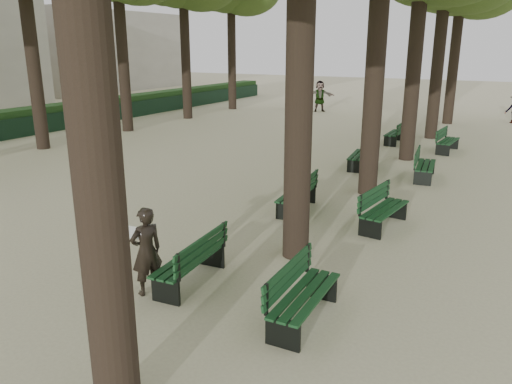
% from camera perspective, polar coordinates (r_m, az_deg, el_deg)
% --- Properties ---
extents(ground, '(120.00, 120.00, 0.00)m').
position_cam_1_polar(ground, '(8.59, -13.47, -12.20)').
color(ground, beige).
rests_on(ground, ground).
extents(bench_left_0, '(0.72, 1.84, 0.92)m').
position_cam_1_polar(bench_left_0, '(8.95, -7.52, -8.72)').
color(bench_left_0, black).
rests_on(bench_left_0, ground).
extents(bench_left_1, '(0.73, 1.84, 0.92)m').
position_cam_1_polar(bench_left_1, '(12.69, 4.66, -0.96)').
color(bench_left_1, black).
rests_on(bench_left_1, ground).
extents(bench_left_2, '(0.77, 1.85, 0.92)m').
position_cam_1_polar(bench_left_2, '(17.52, 11.73, 3.62)').
color(bench_left_2, black).
rests_on(bench_left_2, ground).
extents(bench_left_3, '(0.57, 1.80, 0.92)m').
position_cam_1_polar(bench_left_3, '(22.29, 15.56, 6.06)').
color(bench_left_3, black).
rests_on(bench_left_3, ground).
extents(bench_right_0, '(0.61, 1.81, 0.92)m').
position_cam_1_polar(bench_right_0, '(7.77, 5.52, -12.76)').
color(bench_right_0, black).
rests_on(bench_right_0, ground).
extents(bench_right_1, '(0.79, 1.86, 0.92)m').
position_cam_1_polar(bench_right_1, '(11.86, 14.41, -2.70)').
color(bench_right_1, black).
rests_on(bench_right_1, ground).
extents(bench_right_2, '(0.77, 1.85, 0.92)m').
position_cam_1_polar(bench_right_2, '(16.53, 18.72, 2.32)').
color(bench_right_2, black).
rests_on(bench_right_2, ground).
extents(bench_right_3, '(0.70, 1.84, 0.92)m').
position_cam_1_polar(bench_right_3, '(21.10, 21.04, 5.01)').
color(bench_right_3, black).
rests_on(bench_right_3, ground).
extents(man_with_map, '(0.69, 0.68, 1.53)m').
position_cam_1_polar(man_with_map, '(8.54, -12.42, -6.60)').
color(man_with_map, black).
rests_on(man_with_map, ground).
extents(pedestrian_a, '(0.72, 1.01, 1.93)m').
position_cam_1_polar(pedestrian_a, '(33.37, 4.44, 11.07)').
color(pedestrian_a, '#262628').
rests_on(pedestrian_a, ground).
extents(pedestrian_e, '(1.74, 1.22, 1.93)m').
position_cam_1_polar(pedestrian_e, '(32.35, 7.30, 10.82)').
color(pedestrian_e, '#262628').
rests_on(pedestrian_e, ground).
extents(fence, '(0.08, 42.00, 0.90)m').
position_cam_1_polar(fence, '(26.34, -22.29, 7.35)').
color(fence, black).
rests_on(fence, ground).
extents(hedge, '(1.20, 42.00, 1.20)m').
position_cam_1_polar(hedge, '(26.86, -23.29, 7.72)').
color(hedge, '#173A14').
rests_on(hedge, ground).
extents(building_far, '(12.00, 16.00, 7.00)m').
position_cam_1_polar(building_far, '(52.16, -19.34, 14.94)').
color(building_far, '#B7B2A3').
rests_on(building_far, ground).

